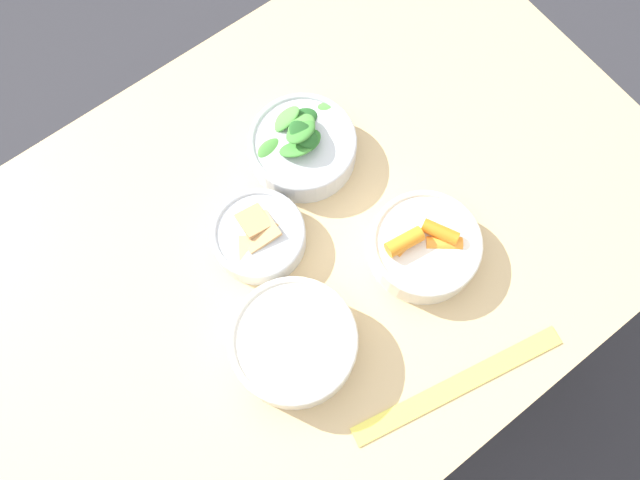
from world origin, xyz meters
TOP-DOWN VIEW (x-y plane):
  - ground_plane at (0.00, 0.00)m, footprint 10.00×10.00m
  - dining_table at (0.00, 0.00)m, footprint 1.35×0.79m
  - bowl_carrots at (-0.22, 0.13)m, footprint 0.17×0.17m
  - bowl_greens at (-0.18, -0.12)m, footprint 0.17×0.17m
  - bowl_beans_hotdog at (0.02, 0.13)m, footprint 0.18×0.18m
  - bowl_cookies at (-0.04, -0.04)m, footprint 0.14×0.14m
  - ruler at (-0.13, 0.31)m, footprint 0.33×0.09m

SIDE VIEW (x-z plane):
  - ground_plane at x=0.00m, z-range 0.00..0.00m
  - dining_table at x=0.00m, z-range 0.26..1.01m
  - ruler at x=-0.13m, z-range 0.75..0.75m
  - bowl_cookies at x=-0.04m, z-range 0.75..0.80m
  - bowl_carrots at x=-0.22m, z-range 0.74..0.81m
  - bowl_greens at x=-0.18m, z-range 0.73..0.83m
  - bowl_beans_hotdog at x=0.02m, z-range 0.75..0.81m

